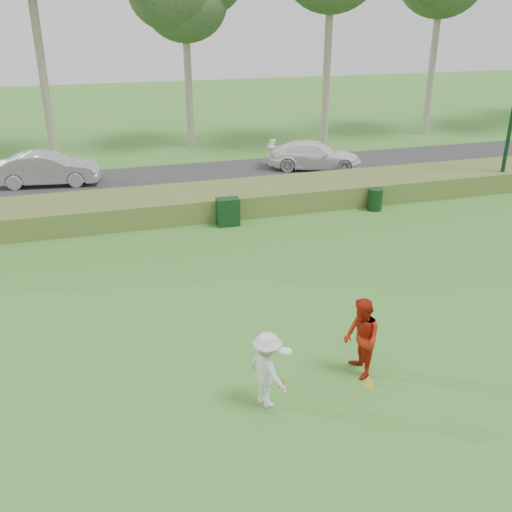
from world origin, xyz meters
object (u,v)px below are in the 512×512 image
object	(u,v)px
cone_yellow	(369,380)
utility_cabinet	(228,212)
trash_bin	(375,199)
player_red	(361,338)
car_right	(315,155)
car_mid	(47,169)
cone_orange	(282,383)
player_white	(267,370)

from	to	relation	value
cone_yellow	utility_cabinet	bearing A→B (deg)	92.43
cone_yellow	trash_bin	xyz separation A→B (m)	(5.89, 10.97, 0.34)
player_red	car_right	distance (m)	18.42
car_right	cone_yellow	bearing A→B (deg)	-177.02
player_red	cone_yellow	world-z (taller)	player_red
utility_cabinet	car_mid	xyz separation A→B (m)	(-6.85, 7.75, 0.29)
cone_orange	car_mid	size ratio (longest dim) A/B	0.04
player_red	cone_orange	bearing A→B (deg)	-86.17
cone_yellow	utility_cabinet	distance (m)	10.98
player_white	trash_bin	bearing A→B (deg)	-58.74
cone_yellow	car_right	size ratio (longest dim) A/B	0.05
player_red	car_right	bearing A→B (deg)	166.39
cone_orange	car_right	distance (m)	19.07
player_white	cone_orange	xyz separation A→B (m)	(0.51, 0.47, -0.76)
cone_yellow	trash_bin	size ratio (longest dim) A/B	0.26
player_red	trash_bin	distance (m)	12.10
player_red	trash_bin	bearing A→B (deg)	156.05
car_right	player_red	bearing A→B (deg)	-177.53
car_right	car_mid	bearing A→B (deg)	107.73
trash_bin	car_right	xyz separation A→B (m)	(0.07, 6.88, 0.31)
cone_yellow	cone_orange	bearing A→B (deg)	165.64
player_white	player_red	distance (m)	2.40
car_mid	utility_cabinet	bearing A→B (deg)	-130.89
car_mid	car_right	size ratio (longest dim) A/B	0.97
player_red	cone_yellow	distance (m)	0.94
cone_orange	car_right	xyz separation A→B (m)	(7.84, 17.37, 0.66)
cone_orange	cone_yellow	world-z (taller)	cone_yellow
player_red	cone_yellow	size ratio (longest dim) A/B	8.20
player_red	car_right	xyz separation A→B (m)	(5.99, 17.42, -0.19)
player_white	utility_cabinet	xyz separation A→B (m)	(1.93, 10.95, -0.32)
player_red	trash_bin	world-z (taller)	player_red
utility_cabinet	car_mid	world-z (taller)	car_mid
player_white	cone_orange	world-z (taller)	player_white
player_red	cone_yellow	bearing A→B (deg)	9.50
player_white	cone_orange	size ratio (longest dim) A/B	8.57
player_red	trash_bin	size ratio (longest dim) A/B	2.10
utility_cabinet	trash_bin	bearing A→B (deg)	2.45
cone_orange	utility_cabinet	bearing A→B (deg)	82.29
player_red	car_mid	size ratio (longest dim) A/B	0.41
trash_bin	car_mid	world-z (taller)	car_mid
player_white	cone_yellow	distance (m)	2.50
car_mid	car_right	bearing A→B (deg)	-86.09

